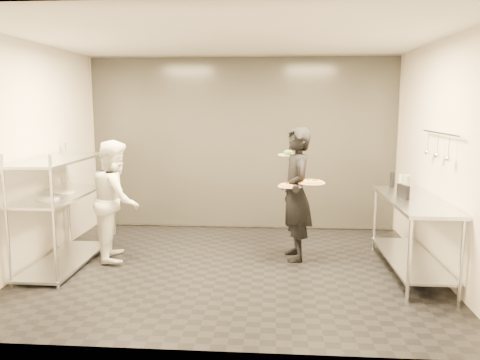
# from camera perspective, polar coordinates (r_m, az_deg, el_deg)

# --- Properties ---
(room_shell) EXTENTS (5.00, 4.00, 2.80)m
(room_shell) POSITION_cam_1_polar(r_m,az_deg,el_deg) (6.81, -0.19, 3.90)
(room_shell) COLOR black
(room_shell) RESTS_ON ground
(pass_rack) EXTENTS (0.60, 1.60, 1.50)m
(pass_rack) POSITION_cam_1_polar(r_m,az_deg,el_deg) (6.31, -20.95, -2.93)
(pass_rack) COLOR silver
(pass_rack) RESTS_ON ground
(prep_counter) EXTENTS (0.60, 1.80, 0.92)m
(prep_counter) POSITION_cam_1_polar(r_m,az_deg,el_deg) (5.99, 20.25, -4.93)
(prep_counter) COLOR silver
(prep_counter) RESTS_ON ground
(utensil_rail) EXTENTS (0.07, 1.20, 0.31)m
(utensil_rail) POSITION_cam_1_polar(r_m,az_deg,el_deg) (5.92, 23.05, 3.80)
(utensil_rail) COLOR silver
(utensil_rail) RESTS_ON room_shell
(waiter) EXTENTS (0.52, 0.70, 1.74)m
(waiter) POSITION_cam_1_polar(r_m,az_deg,el_deg) (6.14, 6.83, -1.73)
(waiter) COLOR black
(waiter) RESTS_ON ground
(chef) EXTENTS (0.76, 0.88, 1.57)m
(chef) POSITION_cam_1_polar(r_m,az_deg,el_deg) (6.37, -14.86, -2.36)
(chef) COLOR white
(chef) RESTS_ON ground
(pizza_plate_near) EXTENTS (0.31, 0.31, 0.05)m
(pizza_plate_near) POSITION_cam_1_polar(r_m,az_deg,el_deg) (5.92, 6.11, -0.67)
(pizza_plate_near) COLOR silver
(pizza_plate_near) RESTS_ON waiter
(pizza_plate_far) EXTENTS (0.34, 0.34, 0.05)m
(pizza_plate_far) POSITION_cam_1_polar(r_m,az_deg,el_deg) (5.91, 8.71, -0.24)
(pizza_plate_far) COLOR silver
(pizza_plate_far) RESTS_ON waiter
(salad_plate) EXTENTS (0.28, 0.28, 0.07)m
(salad_plate) POSITION_cam_1_polar(r_m,az_deg,el_deg) (6.38, 5.90, 3.25)
(salad_plate) COLOR silver
(salad_plate) RESTS_ON waiter
(pos_monitor) EXTENTS (0.10, 0.23, 0.16)m
(pos_monitor) POSITION_cam_1_polar(r_m,az_deg,el_deg) (5.90, 19.27, -1.34)
(pos_monitor) COLOR black
(pos_monitor) RESTS_ON prep_counter
(bottle_green) EXTENTS (0.07, 0.07, 0.27)m
(bottle_green) POSITION_cam_1_polar(r_m,az_deg,el_deg) (6.01, 19.69, -0.69)
(bottle_green) COLOR gray
(bottle_green) RESTS_ON prep_counter
(bottle_clear) EXTENTS (0.07, 0.07, 0.22)m
(bottle_clear) POSITION_cam_1_polar(r_m,az_deg,el_deg) (6.39, 19.06, -0.31)
(bottle_clear) COLOR gray
(bottle_clear) RESTS_ON prep_counter
(bottle_dark) EXTENTS (0.06, 0.06, 0.21)m
(bottle_dark) POSITION_cam_1_polar(r_m,az_deg,el_deg) (6.61, 18.07, 0.02)
(bottle_dark) COLOR black
(bottle_dark) RESTS_ON prep_counter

